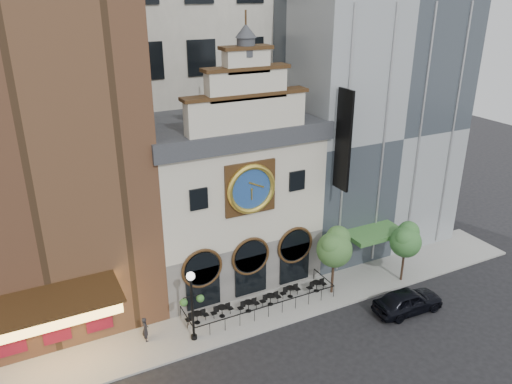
{
  "coord_description": "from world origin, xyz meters",
  "views": [
    {
      "loc": [
        -13.37,
        -23.39,
        20.66
      ],
      "look_at": [
        1.48,
        6.0,
        7.24
      ],
      "focal_mm": 35.0,
      "sensor_mm": 36.0,
      "label": 1
    }
  ],
  "objects": [
    {
      "name": "tree_right",
      "position": [
        11.26,
        0.81,
        3.55
      ],
      "size": [
        2.41,
        2.32,
        4.64
      ],
      "color": "#382619",
      "rests_on": "sidewalk"
    },
    {
      "name": "lamppost",
      "position": [
        -5.27,
        1.32,
        3.15
      ],
      "size": [
        1.55,
        0.55,
        4.86
      ],
      "rotation": [
        0.0,
        0.0,
        -0.05
      ],
      "color": "black",
      "rests_on": "sidewalk"
    },
    {
      "name": "retail_building",
      "position": [
        12.99,
        9.99,
        10.14
      ],
      "size": [
        14.0,
        14.4,
        20.0
      ],
      "color": "gray",
      "rests_on": "ground"
    },
    {
      "name": "cafe_railing",
      "position": [
        0.0,
        2.5,
        0.6
      ],
      "size": [
        10.6,
        2.6,
        0.9
      ],
      "primitive_type": null,
      "color": "black",
      "rests_on": "sidewalk"
    },
    {
      "name": "bistro_1",
      "position": [
        -2.77,
        2.67,
        0.61
      ],
      "size": [
        1.58,
        0.68,
        0.9
      ],
      "color": "black",
      "rests_on": "sidewalk"
    },
    {
      "name": "tree_left",
      "position": [
        5.57,
        1.79,
        3.86
      ],
      "size": [
        2.63,
        2.53,
        5.06
      ],
      "color": "#382619",
      "rests_on": "sidewalk"
    },
    {
      "name": "sidewalk",
      "position": [
        0.0,
        2.5,
        0.07
      ],
      "size": [
        44.0,
        5.0,
        0.15
      ],
      "primitive_type": "cube",
      "color": "gray",
      "rests_on": "ground"
    },
    {
      "name": "bistro_0",
      "position": [
        -4.52,
        2.76,
        0.61
      ],
      "size": [
        1.58,
        0.68,
        0.9
      ],
      "color": "black",
      "rests_on": "sidewalk"
    },
    {
      "name": "pedestrian",
      "position": [
        -8.01,
        2.55,
        0.99
      ],
      "size": [
        0.42,
        0.62,
        1.68
      ],
      "primitive_type": "imported",
      "rotation": [
        0.0,
        0.0,
        1.6
      ],
      "color": "black",
      "rests_on": "sidewalk"
    },
    {
      "name": "ground",
      "position": [
        0.0,
        0.0,
        0.0
      ],
      "size": [
        120.0,
        120.0,
        0.0
      ],
      "primitive_type": "plane",
      "color": "black",
      "rests_on": "ground"
    },
    {
      "name": "car_right",
      "position": [
        8.95,
        -2.35,
        0.86
      ],
      "size": [
        5.11,
        2.25,
        1.71
      ],
      "primitive_type": "imported",
      "rotation": [
        0.0,
        0.0,
        1.53
      ],
      "color": "black",
      "rests_on": "ground"
    },
    {
      "name": "bistro_2",
      "position": [
        -0.92,
        2.38,
        0.61
      ],
      "size": [
        1.58,
        0.68,
        0.9
      ],
      "color": "black",
      "rests_on": "sidewalk"
    },
    {
      "name": "theater_building",
      "position": [
        -13.0,
        9.96,
        12.6
      ],
      "size": [
        14.0,
        15.6,
        25.0
      ],
      "color": "brown",
      "rests_on": "ground"
    },
    {
      "name": "clock_building",
      "position": [
        0.0,
        7.82,
        6.69
      ],
      "size": [
        12.6,
        8.78,
        18.65
      ],
      "color": "#605E5B",
      "rests_on": "ground"
    },
    {
      "name": "bistro_5",
      "position": [
        4.6,
        2.35,
        0.61
      ],
      "size": [
        1.58,
        0.68,
        0.9
      ],
      "color": "black",
      "rests_on": "sidewalk"
    },
    {
      "name": "bistro_3",
      "position": [
        0.79,
        2.4,
        0.61
      ],
      "size": [
        1.58,
        0.68,
        0.9
      ],
      "color": "black",
      "rests_on": "sidewalk"
    },
    {
      "name": "bistro_4",
      "position": [
        2.52,
        2.6,
        0.61
      ],
      "size": [
        1.58,
        0.68,
        0.9
      ],
      "color": "black",
      "rests_on": "sidewalk"
    }
  ]
}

